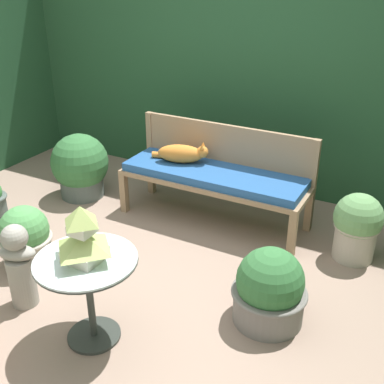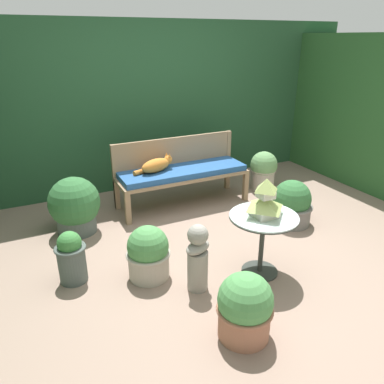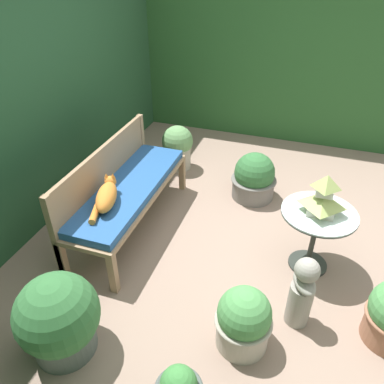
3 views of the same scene
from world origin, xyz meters
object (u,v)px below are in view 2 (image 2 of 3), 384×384
(cat, at_px, (156,165))
(garden_bust, at_px, (198,257))
(pagoda_birdhouse, at_px, (265,200))
(potted_plant_bench_right, at_px, (245,307))
(potted_plant_bench_left, at_px, (75,206))
(potted_plant_table_near, at_px, (148,253))
(garden_bench, at_px, (183,174))
(potted_plant_table_far, at_px, (291,204))
(potted_plant_hedge_corner, at_px, (263,170))
(potted_plant_path_edge, at_px, (71,257))
(patio_table, at_px, (263,229))

(cat, distance_m, garden_bust, 1.73)
(pagoda_birdhouse, height_order, potted_plant_bench_right, pagoda_birdhouse)
(potted_plant_bench_left, bearing_deg, potted_plant_table_near, -69.46)
(garden_bust, height_order, potted_plant_bench_left, potted_plant_bench_left)
(garden_bench, distance_m, potted_plant_table_near, 1.61)
(garden_bust, distance_m, potted_plant_table_far, 1.64)
(pagoda_birdhouse, relative_size, potted_plant_bench_left, 0.54)
(cat, relative_size, garden_bust, 0.88)
(garden_bench, relative_size, potted_plant_hedge_corner, 3.03)
(pagoda_birdhouse, bearing_deg, potted_plant_hedge_corner, 53.61)
(potted_plant_bench_left, relative_size, potted_plant_path_edge, 1.31)
(patio_table, bearing_deg, potted_plant_path_edge, 158.32)
(cat, bearing_deg, pagoda_birdhouse, -97.30)
(pagoda_birdhouse, distance_m, potted_plant_table_far, 1.22)
(potted_plant_hedge_corner, bearing_deg, potted_plant_table_far, -108.57)
(garden_bench, relative_size, potted_plant_table_far, 3.17)
(patio_table, xyz_separation_m, potted_plant_table_near, (-0.94, 0.39, -0.22))
(patio_table, bearing_deg, potted_plant_bench_left, 131.68)
(potted_plant_table_near, distance_m, potted_plant_path_edge, 0.67)
(patio_table, bearing_deg, potted_plant_table_far, 36.68)
(patio_table, relative_size, garden_bust, 0.99)
(garden_bench, relative_size, potted_plant_bench_right, 3.25)
(garden_bench, xyz_separation_m, potted_plant_table_far, (0.90, -1.02, -0.18))
(garden_bench, xyz_separation_m, potted_plant_table_near, (-0.93, -1.30, -0.18))
(potted_plant_bench_right, bearing_deg, garden_bust, 94.77)
(potted_plant_table_near, relative_size, potted_plant_bench_left, 0.78)
(potted_plant_table_far, bearing_deg, garden_bench, 131.22)
(potted_plant_bench_left, bearing_deg, garden_bench, 6.56)
(garden_bench, distance_m, potted_plant_bench_left, 1.38)
(garden_bench, relative_size, garden_bust, 2.72)
(cat, xyz_separation_m, potted_plant_path_edge, (-1.22, -1.11, -0.33))
(patio_table, height_order, garden_bust, garden_bust)
(patio_table, xyz_separation_m, garden_bust, (-0.62, 0.04, -0.14))
(pagoda_birdhouse, xyz_separation_m, potted_plant_hedge_corner, (1.23, 1.67, -0.44))
(potted_plant_bench_left, xyz_separation_m, potted_plant_table_far, (2.26, -0.87, -0.07))
(garden_bench, relative_size, patio_table, 2.74)
(potted_plant_table_near, distance_m, potted_plant_bench_left, 1.23)
(garden_bust, bearing_deg, garden_bench, 46.34)
(potted_plant_table_far, bearing_deg, potted_plant_bench_right, -139.17)
(garden_bust, distance_m, potted_plant_bench_left, 1.67)
(potted_plant_bench_right, relative_size, potted_plant_path_edge, 1.06)
(garden_bust, relative_size, potted_plant_table_near, 1.23)
(garden_bench, distance_m, patio_table, 1.69)
(potted_plant_hedge_corner, bearing_deg, cat, 178.10)
(potted_plant_bench_right, relative_size, potted_plant_table_far, 0.98)
(patio_table, bearing_deg, potted_plant_bench_right, -133.55)
(pagoda_birdhouse, relative_size, potted_plant_hedge_corner, 0.63)
(patio_table, xyz_separation_m, potted_plant_hedge_corner, (1.23, 1.67, -0.17))
(pagoda_birdhouse, height_order, potted_plant_table_near, pagoda_birdhouse)
(potted_plant_table_near, bearing_deg, potted_plant_table_far, 8.70)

